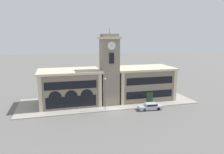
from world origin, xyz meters
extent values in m
plane|color=#605E5B|center=(0.00, 0.00, 0.00)|extent=(300.00, 300.00, 0.00)
cube|color=gray|center=(0.00, 6.48, 0.07)|extent=(38.65, 12.95, 0.15)
cube|color=gray|center=(0.00, 4.62, 7.08)|extent=(3.61, 3.61, 14.16)
cube|color=beige|center=(0.00, 4.62, 14.39)|extent=(4.31, 4.31, 0.45)
cube|color=gray|center=(0.00, 4.62, 14.91)|extent=(3.32, 3.32, 0.60)
cylinder|color=#4C4C51|center=(0.00, 4.62, 15.81)|extent=(0.10, 0.10, 1.20)
cylinder|color=silver|center=(0.00, 2.76, 12.84)|extent=(1.65, 0.10, 1.65)
cylinder|color=black|center=(0.00, 2.69, 12.84)|extent=(0.13, 0.04, 0.13)
cylinder|color=silver|center=(1.85, 4.62, 12.84)|extent=(0.10, 1.65, 1.65)
cylinder|color=black|center=(1.92, 4.62, 12.84)|extent=(0.04, 0.13, 0.13)
cube|color=black|center=(0.00, 2.77, 10.31)|extent=(1.01, 0.10, 2.20)
cube|color=gray|center=(-8.38, 6.88, 3.57)|extent=(12.56, 8.14, 7.14)
cube|color=beige|center=(-8.38, 6.88, 7.36)|extent=(13.26, 8.84, 0.45)
cube|color=beige|center=(-14.31, 2.75, 3.57)|extent=(0.70, 0.16, 7.14)
cube|color=beige|center=(-2.45, 2.75, 3.57)|extent=(0.70, 0.16, 7.14)
cube|color=black|center=(-8.38, 2.77, 5.14)|extent=(10.30, 0.10, 1.57)
cube|color=black|center=(-8.38, 2.77, 1.71)|extent=(10.05, 0.10, 2.28)
cylinder|color=black|center=(-11.52, 2.76, 2.85)|extent=(2.51, 0.06, 2.51)
cylinder|color=black|center=(-8.38, 2.76, 2.85)|extent=(2.51, 0.06, 2.51)
cylinder|color=black|center=(-5.24, 2.76, 2.85)|extent=(2.51, 0.06, 2.51)
cube|color=gray|center=(8.71, 6.88, 3.57)|extent=(13.22, 8.14, 7.13)
cube|color=beige|center=(8.71, 6.88, 7.36)|extent=(13.92, 8.84, 0.45)
cube|color=beige|center=(2.45, 2.75, 3.57)|extent=(0.70, 0.16, 7.13)
cube|color=beige|center=(14.97, 2.75, 3.57)|extent=(0.70, 0.16, 7.13)
cube|color=black|center=(8.71, 2.77, 5.14)|extent=(10.84, 0.10, 1.57)
cube|color=#1E3823|center=(8.71, 2.76, 1.28)|extent=(1.50, 0.12, 2.57)
cube|color=black|center=(8.71, 2.77, 2.05)|extent=(10.84, 0.10, 1.60)
cube|color=#B2B7C1|center=(7.00, -1.19, 0.52)|extent=(4.86, 2.11, 0.67)
cube|color=#B2B7C1|center=(7.19, -1.21, 1.10)|extent=(2.38, 1.77, 0.50)
cube|color=black|center=(7.19, -1.21, 1.10)|extent=(2.29, 1.80, 0.37)
cylinder|color=black|center=(5.48, -1.90, 0.33)|extent=(0.67, 0.26, 0.66)
cylinder|color=black|center=(5.58, -0.30, 0.33)|extent=(0.67, 0.26, 0.66)
cylinder|color=black|center=(8.43, -2.08, 0.33)|extent=(0.67, 0.26, 0.66)
cylinder|color=black|center=(8.53, -0.49, 0.33)|extent=(0.67, 0.26, 0.66)
cylinder|color=#4C4C51|center=(-1.94, 0.56, 3.25)|extent=(0.12, 0.12, 6.20)
sphere|color=silver|center=(-1.94, 0.56, 6.53)|extent=(0.36, 0.36, 0.36)
camera|label=1|loc=(-11.55, -40.14, 14.71)|focal=35.00mm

